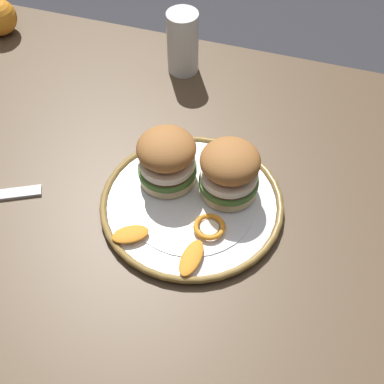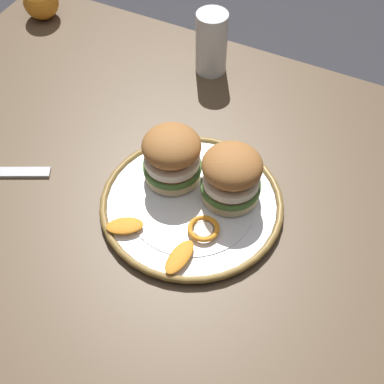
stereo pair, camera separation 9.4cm
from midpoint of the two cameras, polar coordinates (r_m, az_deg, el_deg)
ground_plane at (r=1.63m, az=0.35°, el=-17.11°), size 8.00×8.00×0.00m
dining_table at (r=1.06m, az=0.51°, el=-4.18°), size 1.24×0.92×0.74m
dinner_plate at (r=0.97m, az=2.78°, el=-1.31°), size 0.31×0.31×0.02m
sandwich_half_left at (r=0.96m, az=0.75°, el=3.55°), size 0.10×0.10×0.10m
sandwich_half_right at (r=0.93m, az=6.88°, el=1.54°), size 0.12×0.12×0.10m
orange_peel_curled at (r=0.92m, az=4.09°, el=-3.90°), size 0.07×0.07×0.01m
orange_peel_strip_long at (r=0.92m, az=-3.92°, el=-3.60°), size 0.07×0.06×0.01m
orange_peel_strip_short at (r=0.89m, az=1.77°, el=-6.75°), size 0.04×0.07×0.01m
drinking_glass at (r=1.20m, az=4.27°, el=14.30°), size 0.07×0.07×0.14m
whole_orange at (r=1.40m, az=-13.07°, el=18.12°), size 0.08×0.08×0.08m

